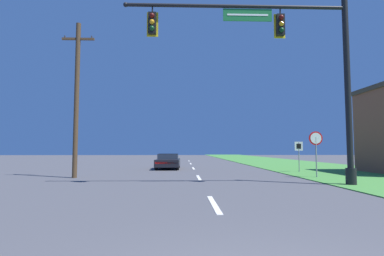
# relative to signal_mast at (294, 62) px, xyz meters

# --- Properties ---
(grass_verge_right) EXTENTS (10.00, 110.00, 0.04)m
(grass_verge_right) POSITION_rel_signal_mast_xyz_m (6.47, 19.75, -5.37)
(grass_verge_right) COLOR #428438
(grass_verge_right) RESTS_ON ground
(road_center_line) EXTENTS (0.16, 34.80, 0.01)m
(road_center_line) POSITION_rel_signal_mast_xyz_m (-4.03, 11.75, -5.38)
(road_center_line) COLOR silver
(road_center_line) RESTS_ON ground
(signal_mast) EXTENTS (10.13, 0.47, 8.75)m
(signal_mast) POSITION_rel_signal_mast_xyz_m (0.00, 0.00, 0.00)
(signal_mast) COLOR black
(signal_mast) RESTS_ON grass_verge_right
(car_ahead) EXTENTS (1.88, 4.32, 1.19)m
(car_ahead) POSITION_rel_signal_mast_xyz_m (-6.07, 11.35, -4.78)
(car_ahead) COLOR black
(car_ahead) RESTS_ON ground
(stop_sign) EXTENTS (0.76, 0.07, 2.50)m
(stop_sign) POSITION_rel_signal_mast_xyz_m (2.43, 3.45, -3.52)
(stop_sign) COLOR gray
(stop_sign) RESTS_ON grass_verge_right
(route_sign_post) EXTENTS (0.55, 0.06, 2.03)m
(route_sign_post) POSITION_rel_signal_mast_xyz_m (2.95, 7.23, -3.86)
(route_sign_post) COLOR gray
(route_sign_post) RESTS_ON grass_verge_right
(utility_pole_near) EXTENTS (1.80, 0.26, 8.68)m
(utility_pole_near) POSITION_rel_signal_mast_xyz_m (-10.83, 3.86, -0.90)
(utility_pole_near) COLOR #4C3823
(utility_pole_near) RESTS_ON ground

